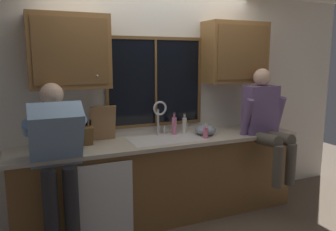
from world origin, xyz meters
TOP-DOWN VIEW (x-y plane):
  - back_wall at (0.00, 0.06)m, footprint 5.54×0.12m
  - window_glass at (0.03, -0.01)m, footprint 1.10×0.02m
  - window_frame_top at (0.03, -0.02)m, footprint 1.17×0.02m
  - window_frame_bottom at (0.03, -0.02)m, footprint 1.17×0.02m
  - window_frame_left at (-0.54, -0.02)m, footprint 0.03×0.02m
  - window_frame_right at (0.59, -0.02)m, footprint 0.03×0.02m
  - window_mullion_center at (0.03, -0.02)m, footprint 0.02×0.02m
  - lower_cabinet_run at (0.00, -0.29)m, footprint 3.14×0.58m
  - countertop at (0.00, -0.31)m, footprint 3.20×0.62m
  - dishwasher_front at (-0.76, -0.61)m, footprint 0.60×0.02m
  - upper_cabinet_left at (-0.94, -0.17)m, footprint 0.77×0.36m
  - upper_cabinet_right at (0.99, -0.17)m, footprint 0.77×0.36m
  - sink at (0.03, -0.30)m, footprint 0.80×0.46m
  - faucet at (0.03, -0.12)m, footprint 0.18×0.09m
  - person_standing at (-1.14, -0.63)m, footprint 0.53×0.68m
  - person_sitting_on_counter at (1.17, -0.57)m, footprint 0.54×0.59m
  - knife_block at (-0.81, -0.22)m, footprint 0.12×0.18m
  - cutting_board at (-0.61, -0.09)m, footprint 0.27×0.10m
  - mixing_bowl at (0.53, -0.29)m, footprint 0.24×0.24m
  - soap_dispenser at (0.45, -0.44)m, footprint 0.06×0.07m
  - bottle_green_glass at (0.21, -0.13)m, footprint 0.06×0.06m
  - bottle_tall_clear at (0.35, -0.11)m, footprint 0.05×0.05m

SIDE VIEW (x-z plane):
  - lower_cabinet_run at x=0.00m, z-range 0.00..0.88m
  - dishwasher_front at x=-0.76m, z-range 0.09..0.83m
  - sink at x=0.03m, z-range 0.72..0.93m
  - countertop at x=0.00m, z-range 0.88..0.92m
  - person_standing at x=-1.14m, z-range 0.18..1.76m
  - mixing_bowl at x=0.53m, z-range 0.91..1.03m
  - soap_dispenser at x=0.45m, z-range 0.90..1.06m
  - bottle_tall_clear at x=0.35m, z-range 0.90..1.14m
  - bottle_green_glass at x=0.21m, z-range 0.90..1.16m
  - knife_block at x=-0.81m, z-range 0.87..1.19m
  - window_frame_bottom at x=0.03m, z-range 1.01..1.05m
  - person_sitting_on_counter at x=1.17m, z-range 0.47..1.73m
  - cutting_board at x=-0.61m, z-range 0.92..1.30m
  - faucet at x=0.03m, z-range 0.97..1.37m
  - back_wall at x=0.00m, z-range 0.00..2.55m
  - window_glass at x=0.03m, z-range 1.05..2.00m
  - window_frame_left at x=-0.54m, z-range 1.05..2.00m
  - window_frame_right at x=0.59m, z-range 1.05..2.00m
  - window_mullion_center at x=0.03m, z-range 1.05..2.00m
  - upper_cabinet_left at x=-0.94m, z-range 1.50..2.22m
  - upper_cabinet_right at x=0.99m, z-range 1.50..2.22m
  - window_frame_top at x=0.03m, z-range 2.00..2.04m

